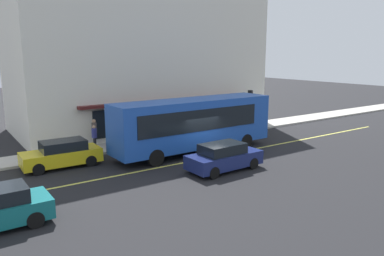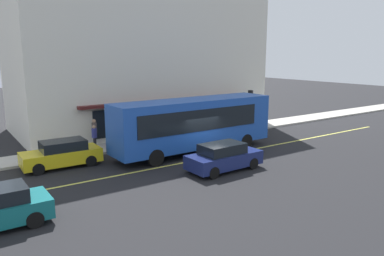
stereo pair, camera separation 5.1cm
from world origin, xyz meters
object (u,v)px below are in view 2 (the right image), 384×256
traffic_light (251,100)px  pedestrian_by_curb (94,135)px  pedestrian_mid_block (116,131)px  car_navy (224,157)px  car_yellow (62,154)px  bus (194,123)px  pedestrian_waiting (94,130)px

traffic_light → pedestrian_by_curb: (-13.29, 0.57, -1.43)m
pedestrian_by_curb → pedestrian_mid_block: pedestrian_mid_block is taller
traffic_light → pedestrian_mid_block: size_ratio=1.71×
car_navy → car_yellow: 9.18m
traffic_light → pedestrian_mid_block: bearing=179.2°
bus → car_navy: size_ratio=2.57×
bus → pedestrian_by_curb: bus is taller
pedestrian_mid_block → pedestrian_waiting: size_ratio=1.01×
pedestrian_by_curb → traffic_light: bearing=-2.4°
pedestrian_by_curb → car_navy: bearing=-60.5°
pedestrian_mid_block → pedestrian_by_curb: bearing=164.1°
pedestrian_by_curb → pedestrian_mid_block: bearing=-15.9°
pedestrian_waiting → pedestrian_by_curb: bearing=-110.7°
car_yellow → pedestrian_by_curb: (2.73, 2.22, 0.36)m
pedestrian_mid_block → pedestrian_waiting: pedestrian_mid_block is taller
traffic_light → car_navy: bearing=-140.2°
pedestrian_waiting → car_yellow: bearing=-134.7°
bus → pedestrian_waiting: (-4.93, 4.82, -0.71)m
bus → car_navy: bearing=-101.1°
traffic_light → car_yellow: bearing=-174.1°
traffic_light → car_navy: (-8.81, -7.34, -1.79)m
pedestrian_waiting → car_navy: bearing=-64.7°
bus → pedestrian_waiting: bus is taller
car_navy → pedestrian_by_curb: pedestrian_by_curb is taller
pedestrian_waiting → bus: bearing=-44.4°
traffic_light → car_navy: traffic_light is taller
car_navy → pedestrian_by_curb: 9.09m
pedestrian_mid_block → pedestrian_waiting: bearing=129.9°
traffic_light → pedestrian_mid_block: 11.97m
bus → car_yellow: size_ratio=2.58×
traffic_light → car_yellow: (-16.03, -1.66, -1.79)m
car_navy → car_yellow: size_ratio=1.01×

